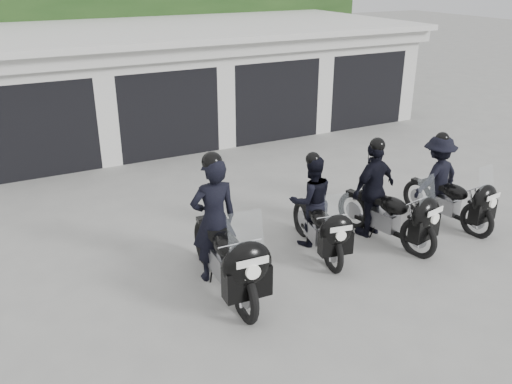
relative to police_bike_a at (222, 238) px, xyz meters
name	(u,v)px	position (x,y,z in m)	size (l,w,h in m)	color
ground	(275,246)	(1.35, 0.78, -0.85)	(80.00, 80.00, 0.00)	#969691
garage_block	(139,84)	(1.35, 8.84, 0.57)	(16.40, 6.80, 2.96)	silver
background_vegetation	(108,20)	(1.72, 13.70, 1.92)	(20.00, 3.90, 5.80)	#1C3A15
police_bike_a	(222,238)	(0.00, 0.00, 0.00)	(0.81, 2.48, 2.15)	black
police_bike_b	(315,209)	(1.93, 0.45, -0.12)	(0.93, 2.00, 1.75)	black
police_bike_c	(381,197)	(3.18, 0.23, -0.05)	(1.13, 2.16, 1.90)	black
police_bike_d	(443,183)	(4.70, 0.26, -0.10)	(1.13, 2.04, 1.78)	black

